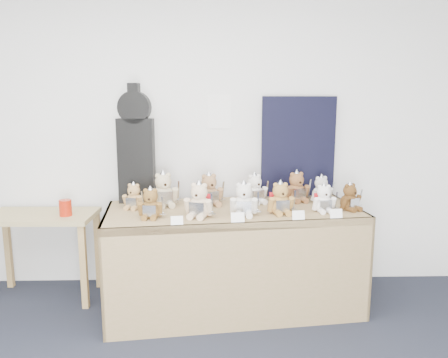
{
  "coord_description": "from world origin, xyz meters",
  "views": [
    {
      "loc": [
        0.59,
        -1.45,
        1.69
      ],
      "look_at": [
        0.68,
        1.84,
        1.09
      ],
      "focal_mm": 35.0,
      "sensor_mm": 36.0,
      "label": 1
    }
  ],
  "objects_px": {
    "guitar_case": "(136,146)",
    "teddy_back_far_left": "(134,197)",
    "red_cup": "(65,208)",
    "teddy_back_right": "(297,188)",
    "teddy_back_centre_left": "(209,191)",
    "teddy_back_centre_right": "(255,190)",
    "teddy_front_end": "(350,198)",
    "teddy_back_end": "(321,190)",
    "display_table": "(235,233)",
    "teddy_front_centre": "(244,201)",
    "teddy_front_left": "(199,202)",
    "teddy_front_right": "(280,200)",
    "teddy_front_far_right": "(324,200)",
    "teddy_back_left": "(164,191)",
    "teddy_front_far_left": "(151,205)",
    "side_table": "(42,228)"
  },
  "relations": [
    {
      "from": "teddy_front_far_left",
      "to": "teddy_back_left",
      "type": "relative_size",
      "value": 0.8
    },
    {
      "from": "teddy_front_left",
      "to": "teddy_back_centre_right",
      "type": "bearing_deg",
      "value": 58.94
    },
    {
      "from": "teddy_front_centre",
      "to": "teddy_back_centre_right",
      "type": "xyz_separation_m",
      "value": [
        0.12,
        0.39,
        -0.0
      ]
    },
    {
      "from": "display_table",
      "to": "teddy_front_centre",
      "type": "relative_size",
      "value": 7.28
    },
    {
      "from": "red_cup",
      "to": "teddy_back_end",
      "type": "height_order",
      "value": "teddy_back_end"
    },
    {
      "from": "teddy_back_end",
      "to": "display_table",
      "type": "bearing_deg",
      "value": -178.27
    },
    {
      "from": "display_table",
      "to": "teddy_back_centre_right",
      "type": "bearing_deg",
      "value": 48.97
    },
    {
      "from": "teddy_front_right",
      "to": "teddy_back_centre_left",
      "type": "bearing_deg",
      "value": 142.9
    },
    {
      "from": "display_table",
      "to": "teddy_back_far_left",
      "type": "bearing_deg",
      "value": 165.56
    },
    {
      "from": "display_table",
      "to": "teddy_back_end",
      "type": "bearing_deg",
      "value": 13.84
    },
    {
      "from": "teddy_front_end",
      "to": "teddy_back_end",
      "type": "relative_size",
      "value": 0.95
    },
    {
      "from": "teddy_back_centre_right",
      "to": "teddy_front_centre",
      "type": "bearing_deg",
      "value": -134.16
    },
    {
      "from": "red_cup",
      "to": "teddy_back_right",
      "type": "relative_size",
      "value": 0.46
    },
    {
      "from": "guitar_case",
      "to": "teddy_back_centre_right",
      "type": "distance_m",
      "value": 1.05
    },
    {
      "from": "guitar_case",
      "to": "teddy_back_far_left",
      "type": "xyz_separation_m",
      "value": [
        0.0,
        -0.2,
        -0.39
      ]
    },
    {
      "from": "teddy_back_centre_left",
      "to": "side_table",
      "type": "bearing_deg",
      "value": 155.23
    },
    {
      "from": "teddy_back_far_left",
      "to": "teddy_front_far_left",
      "type": "bearing_deg",
      "value": -43.77
    },
    {
      "from": "teddy_front_left",
      "to": "teddy_back_centre_right",
      "type": "relative_size",
      "value": 1.04
    },
    {
      "from": "teddy_back_far_left",
      "to": "teddy_front_right",
      "type": "bearing_deg",
      "value": 5.47
    },
    {
      "from": "display_table",
      "to": "teddy_front_centre",
      "type": "bearing_deg",
      "value": -72.37
    },
    {
      "from": "red_cup",
      "to": "teddy_front_end",
      "type": "distance_m",
      "value": 2.31
    },
    {
      "from": "side_table",
      "to": "teddy_back_centre_right",
      "type": "height_order",
      "value": "teddy_back_centre_right"
    },
    {
      "from": "red_cup",
      "to": "teddy_back_right",
      "type": "xyz_separation_m",
      "value": [
        1.93,
        0.09,
        0.14
      ]
    },
    {
      "from": "teddy_front_centre",
      "to": "teddy_front_far_right",
      "type": "distance_m",
      "value": 0.63
    },
    {
      "from": "teddy_front_left",
      "to": "teddy_front_centre",
      "type": "xyz_separation_m",
      "value": [
        0.33,
        0.04,
        -0.0
      ]
    },
    {
      "from": "teddy_front_right",
      "to": "teddy_back_right",
      "type": "bearing_deg",
      "value": 54.49
    },
    {
      "from": "teddy_back_far_left",
      "to": "teddy_front_end",
      "type": "bearing_deg",
      "value": 11.68
    },
    {
      "from": "teddy_front_far_left",
      "to": "teddy_back_far_left",
      "type": "distance_m",
      "value": 0.33
    },
    {
      "from": "teddy_front_left",
      "to": "teddy_front_far_right",
      "type": "relative_size",
      "value": 1.2
    },
    {
      "from": "teddy_front_centre",
      "to": "teddy_front_right",
      "type": "height_order",
      "value": "teddy_front_centre"
    },
    {
      "from": "teddy_front_end",
      "to": "side_table",
      "type": "bearing_deg",
      "value": 145.93
    },
    {
      "from": "teddy_front_centre",
      "to": "teddy_front_end",
      "type": "bearing_deg",
      "value": 11.72
    },
    {
      "from": "teddy_back_right",
      "to": "teddy_back_centre_left",
      "type": "bearing_deg",
      "value": 172.56
    },
    {
      "from": "teddy_front_far_left",
      "to": "teddy_back_right",
      "type": "xyz_separation_m",
      "value": [
        1.17,
        0.5,
        0.02
      ]
    },
    {
      "from": "red_cup",
      "to": "teddy_front_right",
      "type": "relative_size",
      "value": 0.49
    },
    {
      "from": "display_table",
      "to": "teddy_back_left",
      "type": "bearing_deg",
      "value": 155.37
    },
    {
      "from": "teddy_back_centre_left",
      "to": "teddy_back_centre_right",
      "type": "relative_size",
      "value": 1.05
    },
    {
      "from": "teddy_back_centre_left",
      "to": "teddy_back_right",
      "type": "relative_size",
      "value": 1.03
    },
    {
      "from": "teddy_front_left",
      "to": "teddy_back_centre_right",
      "type": "xyz_separation_m",
      "value": [
        0.45,
        0.43,
        -0.0
      ]
    },
    {
      "from": "teddy_front_left",
      "to": "teddy_back_far_left",
      "type": "distance_m",
      "value": 0.59
    },
    {
      "from": "teddy_back_centre_left",
      "to": "teddy_front_far_right",
      "type": "bearing_deg",
      "value": -36.67
    },
    {
      "from": "teddy_front_far_left",
      "to": "teddy_front_right",
      "type": "xyz_separation_m",
      "value": [
        0.97,
        0.1,
        0.01
      ]
    },
    {
      "from": "teddy_front_end",
      "to": "teddy_back_centre_left",
      "type": "height_order",
      "value": "teddy_back_centre_left"
    },
    {
      "from": "red_cup",
      "to": "teddy_front_end",
      "type": "relative_size",
      "value": 0.55
    },
    {
      "from": "guitar_case",
      "to": "teddy_front_far_left",
      "type": "xyz_separation_m",
      "value": [
        0.18,
        -0.48,
        -0.38
      ]
    },
    {
      "from": "display_table",
      "to": "teddy_front_far_right",
      "type": "relative_size",
      "value": 8.53
    },
    {
      "from": "side_table",
      "to": "teddy_back_right",
      "type": "height_order",
      "value": "teddy_back_right"
    },
    {
      "from": "side_table",
      "to": "teddy_back_centre_right",
      "type": "distance_m",
      "value": 1.83
    },
    {
      "from": "teddy_front_far_right",
      "to": "teddy_front_centre",
      "type": "bearing_deg",
      "value": -176.43
    },
    {
      "from": "guitar_case",
      "to": "teddy_back_end",
      "type": "bearing_deg",
      "value": 5.84
    }
  ]
}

